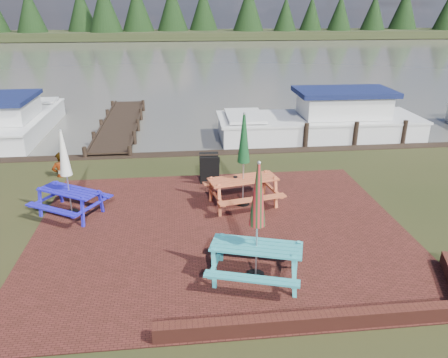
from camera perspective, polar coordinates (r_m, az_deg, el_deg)
ground at (r=9.86m, az=0.20°, el=-9.60°), size 120.00×120.00×0.00m
paving at (r=10.72m, az=-0.41°, el=-6.78°), size 9.00×7.50×0.02m
brick_wall at (r=8.36m, az=17.62°, el=-16.06°), size 6.21×1.79×0.30m
water at (r=45.65m, az=-5.28°, el=15.35°), size 120.00×60.00×0.02m
far_treeline at (r=74.38m, az=-5.97°, el=20.37°), size 120.00×10.00×8.10m
picnic_table_teal at (r=8.61m, az=4.28°, el=-8.02°), size 2.18×2.05×2.48m
picnic_table_red at (r=11.73m, az=2.53°, el=0.61°), size 2.15×1.99×2.57m
picnic_table_blue at (r=11.89m, az=-19.66°, el=-0.91°), size 2.16×2.10×2.28m
chalkboard at (r=13.30m, az=-1.92°, el=1.35°), size 0.59×0.56×0.94m
jetty at (r=20.42m, az=-13.37°, el=7.04°), size 1.76×9.08×1.00m
boat_jetty at (r=21.12m, az=-25.22°, el=6.82°), size 2.41×6.90×2.00m
boat_near at (r=18.98m, az=12.79°, el=7.11°), size 8.48×3.10×2.28m
person at (r=14.72m, az=-20.76°, el=3.22°), size 0.68×0.57×1.58m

